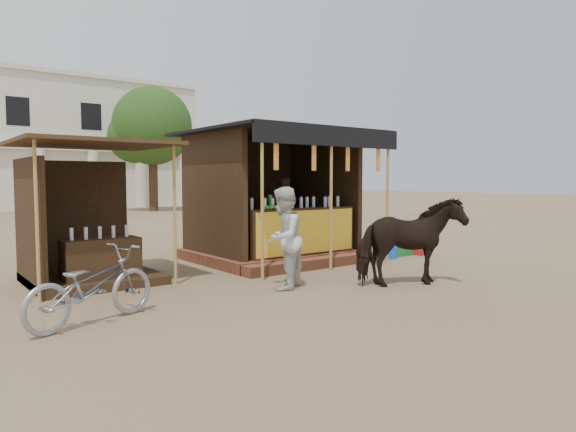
{
  "coord_description": "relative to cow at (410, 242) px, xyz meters",
  "views": [
    {
      "loc": [
        -5.62,
        -5.74,
        1.75
      ],
      "look_at": [
        0.0,
        1.6,
        1.1
      ],
      "focal_mm": 32.0,
      "sensor_mm": 36.0,
      "label": 1
    }
  ],
  "objects": [
    {
      "name": "ground",
      "position": [
        -1.06,
        0.31,
        -0.74
      ],
      "size": [
        120.0,
        120.0,
        0.0
      ],
      "primitive_type": "plane",
      "color": "#846B4C",
      "rests_on": "ground"
    },
    {
      "name": "main_stall",
      "position": [
        -0.04,
        3.66,
        0.29
      ],
      "size": [
        3.6,
        3.61,
        2.78
      ],
      "color": "brown",
      "rests_on": "ground"
    },
    {
      "name": "secondary_stall",
      "position": [
        -4.23,
        3.54,
        0.12
      ],
      "size": [
        2.4,
        2.4,
        2.38
      ],
      "color": "#362413",
      "rests_on": "ground"
    },
    {
      "name": "cow",
      "position": [
        0.0,
        0.0,
        0.0
      ],
      "size": [
        1.91,
        1.36,
        1.47
      ],
      "primitive_type": "imported",
      "rotation": [
        0.0,
        0.0,
        1.21
      ],
      "color": "black",
      "rests_on": "ground"
    },
    {
      "name": "motorbike",
      "position": [
        -4.84,
        0.88,
        -0.27
      ],
      "size": [
        1.88,
        1.16,
        0.93
      ],
      "primitive_type": "imported",
      "rotation": [
        0.0,
        0.0,
        1.9
      ],
      "color": "#94959C",
      "rests_on": "ground"
    },
    {
      "name": "bystander",
      "position": [
        -1.78,
        1.09,
        0.09
      ],
      "size": [
        1.01,
        0.95,
        1.64
      ],
      "primitive_type": "imported",
      "rotation": [
        0.0,
        0.0,
        3.71
      ],
      "color": "beige",
      "rests_on": "ground"
    },
    {
      "name": "blue_barrel",
      "position": [
        2.04,
        2.31,
        -0.4
      ],
      "size": [
        0.5,
        0.5,
        0.67
      ],
      "primitive_type": "cylinder",
      "rotation": [
        0.0,
        0.0,
        0.02
      ],
      "color": "#174CB2",
      "rests_on": "ground"
    },
    {
      "name": "red_crate",
      "position": [
        3.03,
        2.22,
        -0.57
      ],
      "size": [
        0.47,
        0.46,
        0.32
      ],
      "primitive_type": "cube",
      "rotation": [
        0.0,
        0.0,
        0.33
      ],
      "color": "maroon",
      "rests_on": "ground"
    },
    {
      "name": "cooler",
      "position": [
        2.6,
        2.42,
        -0.5
      ],
      "size": [
        0.64,
        0.44,
        0.46
      ],
      "color": "#166526",
      "rests_on": "ground"
    },
    {
      "name": "tree",
      "position": [
        4.75,
        22.45,
        3.9
      ],
      "size": [
        4.5,
        4.4,
        7.0
      ],
      "color": "#382314",
      "rests_on": "ground"
    }
  ]
}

